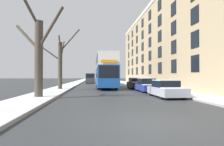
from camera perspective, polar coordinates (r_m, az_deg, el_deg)
The scene contains 12 objects.
ground_plane at distance 7.50m, azimuth 10.43°, elevation -13.23°, with size 320.00×320.00×0.00m, color #303335.
sidewalk_left at distance 60.20m, azimuth -9.39°, elevation -2.41°, with size 2.72×130.00×0.16m.
sidewalk_right at distance 60.60m, azimuth 2.03°, elevation -2.41°, with size 2.72×130.00×0.16m.
terrace_facade_right at distance 37.30m, azimuth 16.45°, elevation 7.30°, with size 9.10×43.62×13.88m.
bare_tree_left_0 at distance 15.18m, azimuth -20.36°, elevation 5.30°, with size 4.03×2.75×8.01m.
bare_tree_left_1 at distance 23.88m, azimuth -14.53°, elevation 2.91°, with size 4.41×2.37×7.07m.
double_decker_bus at distance 27.18m, azimuth -1.84°, elevation 0.98°, with size 2.48×11.19×4.46m.
parked_car_0 at distance 15.89m, azimuth 15.18°, elevation -4.46°, with size 1.79×4.23×1.33m.
parked_car_1 at distance 21.09m, azimuth 9.89°, elevation -3.50°, with size 1.70×4.33×1.44m.
parked_car_2 at distance 26.21m, azimuth 6.80°, elevation -3.01°, with size 1.69×4.32×1.43m.
oncoming_van at distance 47.31m, azimuth -6.22°, elevation -1.40°, with size 2.03×4.97×2.29m.
pedestrian_left_sidewalk at distance 18.69m, azimuth -19.71°, elevation -2.95°, with size 0.37×0.37×1.70m.
Camera 1 is at (-2.02, -7.05, 1.59)m, focal length 32.00 mm.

